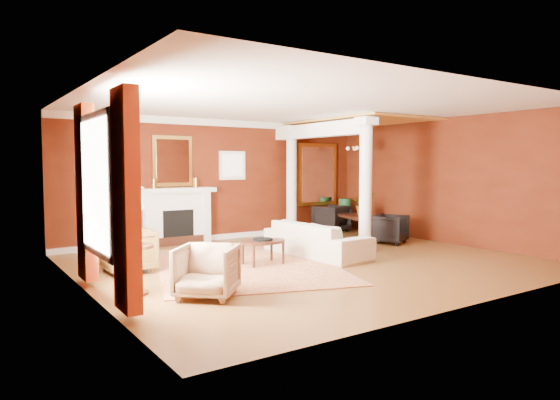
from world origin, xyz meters
TOP-DOWN VIEW (x-y plane):
  - ground at (0.00, 0.00)m, footprint 8.00×8.00m
  - room_shell at (0.00, 0.00)m, footprint 8.04×7.04m
  - fireplace at (-1.30, 3.32)m, footprint 1.85×0.42m
  - overmantel_mirror at (-1.30, 3.45)m, footprint 0.95×0.07m
  - flank_window_left at (-2.85, 3.46)m, footprint 0.70×0.07m
  - flank_window_right at (0.25, 3.46)m, footprint 0.70×0.07m
  - left_window at (-3.89, -0.60)m, footprint 0.21×2.55m
  - column_front at (1.70, 0.30)m, footprint 0.36×0.36m
  - column_back at (1.70, 3.00)m, footprint 0.36×0.36m
  - header_beam at (1.70, 1.90)m, footprint 0.30×3.20m
  - amber_ceiling at (2.85, 1.75)m, footprint 2.30×3.40m
  - dining_mirror at (2.90, 3.45)m, footprint 1.30×0.07m
  - chandelier at (2.90, 1.80)m, footprint 0.60×0.62m
  - crown_trim at (0.00, 3.46)m, footprint 8.00×0.08m
  - base_trim at (0.00, 3.46)m, footprint 8.00×0.08m
  - rug at (-1.18, 0.34)m, footprint 4.17×4.82m
  - sofa at (0.47, 0.38)m, footprint 0.84×2.36m
  - armchair_leopard at (-3.11, 0.96)m, footprint 0.75×0.80m
  - armchair_stripe at (-2.70, -1.25)m, footprint 1.06×1.05m
  - coffee_table at (-0.89, 0.22)m, footprint 0.89×0.89m
  - coffee_book at (-0.87, 0.24)m, footprint 0.17×0.02m
  - side_table at (-3.50, -0.53)m, footprint 0.60×0.60m
  - dining_table at (3.14, 1.94)m, footprint 0.93×1.60m
  - dining_chair_near at (2.86, 0.70)m, footprint 0.93×0.91m
  - dining_chair_far at (3.03, 3.00)m, footprint 0.93×0.89m
  - green_urn at (3.50, 3.00)m, footprint 0.37×0.37m
  - potted_plant at (3.12, 1.87)m, footprint 0.54×0.61m

SIDE VIEW (x-z plane):
  - ground at x=0.00m, z-range 0.00..0.00m
  - rug at x=-1.18m, z-range 0.00..0.02m
  - base_trim at x=0.00m, z-range 0.00..0.12m
  - green_urn at x=3.50m, z-range -0.10..0.80m
  - dining_chair_near at x=2.86m, z-range 0.00..0.74m
  - armchair_stripe at x=-2.70m, z-range 0.00..0.79m
  - dining_chair_far at x=3.03m, z-range 0.00..0.80m
  - armchair_leopard at x=-3.11m, z-range 0.00..0.81m
  - coffee_table at x=-0.89m, z-range 0.18..0.63m
  - dining_table at x=3.14m, z-range 0.00..0.84m
  - sofa at x=0.47m, z-range 0.00..0.91m
  - coffee_book at x=-0.87m, z-range 0.45..0.68m
  - fireplace at x=-1.30m, z-range 0.00..1.29m
  - side_table at x=-3.50m, z-range 0.26..1.76m
  - potted_plant at x=3.12m, z-range 0.84..1.31m
  - left_window at x=-3.89m, z-range 0.12..2.72m
  - column_front at x=1.70m, z-range 0.03..2.83m
  - column_back at x=1.70m, z-range 0.03..2.83m
  - dining_mirror at x=2.90m, z-range 0.70..2.40m
  - flank_window_left at x=-2.85m, z-range 1.45..2.15m
  - flank_window_right at x=0.25m, z-range 1.45..2.15m
  - overmantel_mirror at x=-1.30m, z-range 1.33..2.47m
  - room_shell at x=0.00m, z-range 0.56..3.48m
  - chandelier at x=2.90m, z-range 1.87..2.62m
  - header_beam at x=1.70m, z-range 2.46..2.78m
  - crown_trim at x=0.00m, z-range 2.74..2.90m
  - amber_ceiling at x=2.85m, z-range 2.85..2.89m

